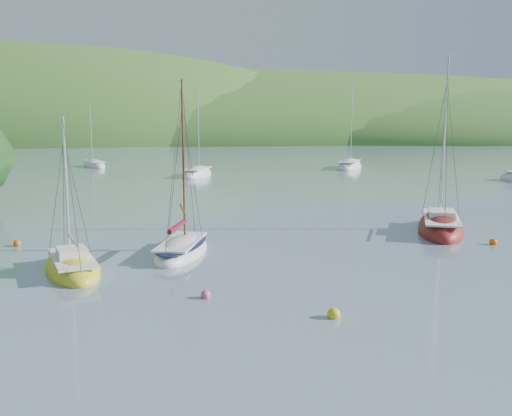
{
  "coord_description": "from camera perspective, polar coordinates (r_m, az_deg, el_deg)",
  "views": [
    {
      "loc": [
        -2.81,
        -19.73,
        6.83
      ],
      "look_at": [
        0.05,
        8.0,
        2.38
      ],
      "focal_mm": 40.0,
      "sensor_mm": 36.0,
      "label": 1
    }
  ],
  "objects": [
    {
      "name": "ground",
      "position": [
        21.07,
        2.13,
        -9.86
      ],
      "size": [
        700.0,
        700.0,
        0.0
      ],
      "primitive_type": "plane",
      "color": "slate",
      "rests_on": "ground"
    },
    {
      "name": "sloop_red",
      "position": [
        36.14,
        17.98,
        -1.93
      ],
      "size": [
        5.2,
        8.13,
        11.39
      ],
      "rotation": [
        0.0,
        0.0,
        -0.36
      ],
      "color": "maroon",
      "rests_on": "ground"
    },
    {
      "name": "daysailer_white",
      "position": [
        29.12,
        -7.45,
        -4.15
      ],
      "size": [
        3.54,
        6.41,
        9.32
      ],
      "rotation": [
        0.0,
        0.0,
        -0.23
      ],
      "color": "silver",
      "rests_on": "ground"
    },
    {
      "name": "distant_sloop_a",
      "position": [
        67.38,
        -5.92,
        3.35
      ],
      "size": [
        4.81,
        8.19,
        11.05
      ],
      "rotation": [
        0.0,
        0.0,
        -0.29
      ],
      "color": "silver",
      "rests_on": "ground"
    },
    {
      "name": "distant_sloop_c",
      "position": [
        82.78,
        -15.88,
        4.1
      ],
      "size": [
        5.04,
        7.21,
        9.75
      ],
      "rotation": [
        0.0,
        0.0,
        0.43
      ],
      "color": "silver",
      "rests_on": "ground"
    },
    {
      "name": "sailboat_yellow",
      "position": [
        26.85,
        -17.88,
        -5.73
      ],
      "size": [
        4.01,
        6.09,
        7.52
      ],
      "rotation": [
        0.0,
        0.0,
        0.34
      ],
      "color": "gold",
      "rests_on": "ground"
    },
    {
      "name": "shoreline_hills",
      "position": [
        192.4,
        -7.99,
        6.93
      ],
      "size": [
        690.0,
        135.0,
        56.0
      ],
      "color": "#356125",
      "rests_on": "ground"
    },
    {
      "name": "mooring_buoys",
      "position": [
        25.09,
        6.73,
        -6.51
      ],
      "size": [
        26.02,
        13.05,
        0.46
      ],
      "color": "gold",
      "rests_on": "ground"
    },
    {
      "name": "distant_sloop_b",
      "position": [
        78.3,
        9.32,
        4.08
      ],
      "size": [
        6.15,
        9.1,
        12.26
      ],
      "rotation": [
        0.0,
        0.0,
        -0.4
      ],
      "color": "silver",
      "rests_on": "ground"
    }
  ]
}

